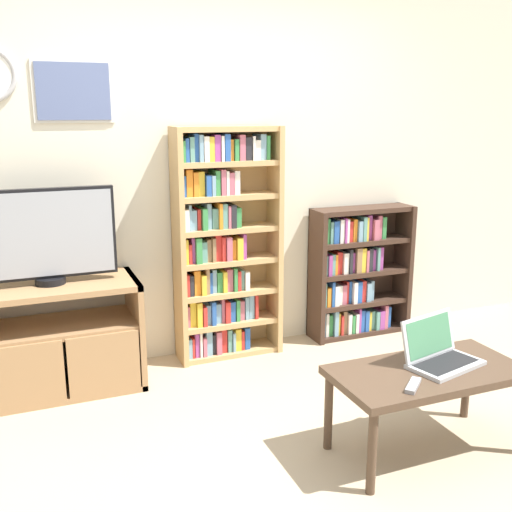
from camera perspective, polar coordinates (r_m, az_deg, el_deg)
ground_plane at (r=3.13m, az=5.27°, el=-19.61°), size 18.00×18.00×0.00m
wall_back at (r=4.19m, az=-5.11°, el=8.08°), size 5.75×0.09×2.60m
tv_stand at (r=3.92m, az=-18.04°, el=-7.40°), size 0.96×0.50×0.69m
television at (r=3.78m, az=-19.31°, el=1.80°), size 0.80×0.18×0.58m
bookshelf_tall at (r=4.15m, az=-3.29°, el=1.05°), size 0.74×0.25×1.61m
bookshelf_short at (r=4.68m, az=9.38°, el=-1.65°), size 0.80×0.24×1.00m
coffee_table at (r=3.19m, az=16.00°, el=-11.18°), size 0.98×0.49×0.45m
laptop at (r=3.23m, az=16.99°, el=-8.77°), size 0.43×0.34×0.24m
remote_near_laptop at (r=2.96m, az=14.74°, el=-11.84°), size 0.15×0.14×0.02m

